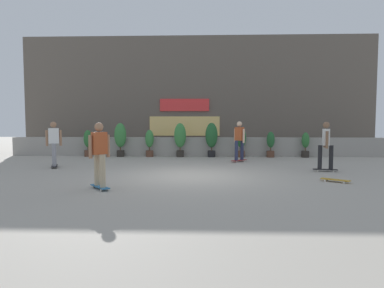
% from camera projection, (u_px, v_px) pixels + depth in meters
% --- Properties ---
extents(ground_plane, '(48.00, 48.00, 0.00)m').
position_uv_depth(ground_plane, '(190.00, 176.00, 10.99)').
color(ground_plane, '#A8A093').
extents(planter_wall, '(18.00, 0.40, 0.90)m').
position_uv_depth(planter_wall, '(196.00, 147.00, 16.94)').
color(planter_wall, gray).
rests_on(planter_wall, ground).
extents(building_backdrop, '(20.00, 2.08, 6.50)m').
position_uv_depth(building_backdrop, '(197.00, 95.00, 20.73)').
color(building_backdrop, '#60564C').
rests_on(building_backdrop, ground).
extents(potted_plant_0, '(0.40, 0.40, 1.27)m').
position_uv_depth(potted_plant_0, '(88.00, 142.00, 16.68)').
color(potted_plant_0, brown).
rests_on(potted_plant_0, ground).
extents(potted_plant_1, '(0.57, 0.57, 1.61)m').
position_uv_depth(potted_plant_1, '(120.00, 137.00, 16.60)').
color(potted_plant_1, '#2D2823').
rests_on(potted_plant_1, ground).
extents(potted_plant_2, '(0.41, 0.41, 1.28)m').
position_uv_depth(potted_plant_2, '(150.00, 142.00, 16.56)').
color(potted_plant_2, brown).
rests_on(potted_plant_2, ground).
extents(potted_plant_3, '(0.56, 0.56, 1.60)m').
position_uv_depth(potted_plant_3, '(180.00, 137.00, 16.49)').
color(potted_plant_3, '#2D2823').
rests_on(potted_plant_3, ground).
extents(potted_plant_4, '(0.57, 0.57, 1.62)m').
position_uv_depth(potted_plant_4, '(212.00, 137.00, 16.43)').
color(potted_plant_4, black).
rests_on(potted_plant_4, ground).
extents(potted_plant_5, '(0.46, 0.46, 1.39)m').
position_uv_depth(potted_plant_5, '(241.00, 140.00, 16.39)').
color(potted_plant_5, brown).
rests_on(potted_plant_5, ground).
extents(potted_plant_6, '(0.37, 0.37, 1.20)m').
position_uv_depth(potted_plant_6, '(271.00, 144.00, 16.34)').
color(potted_plant_6, brown).
rests_on(potted_plant_6, ground).
extents(potted_plant_7, '(0.36, 0.36, 1.17)m').
position_uv_depth(potted_plant_7, '(305.00, 144.00, 16.28)').
color(potted_plant_7, '#2D2823').
rests_on(potted_plant_7, ground).
extents(skater_far_right, '(0.67, 0.74, 1.70)m').
position_uv_depth(skater_far_right, '(99.00, 152.00, 8.80)').
color(skater_far_right, '#266699').
rests_on(skater_far_right, ground).
extents(skater_mid_plaza, '(0.71, 0.70, 1.70)m').
position_uv_depth(skater_mid_plaza, '(239.00, 139.00, 14.55)').
color(skater_mid_plaza, maroon).
rests_on(skater_mid_plaza, ground).
extents(skater_by_wall_left, '(0.82, 0.55, 1.70)m').
position_uv_depth(skater_by_wall_left, '(326.00, 144.00, 11.85)').
color(skater_by_wall_left, black).
rests_on(skater_by_wall_left, ground).
extents(skater_by_wall_right, '(0.53, 0.82, 1.70)m').
position_uv_depth(skater_by_wall_right, '(54.00, 142.00, 12.80)').
color(skater_by_wall_right, black).
rests_on(skater_by_wall_right, ground).
extents(skateboard_near_camera, '(0.77, 0.63, 0.08)m').
position_uv_depth(skateboard_near_camera, '(335.00, 180.00, 9.88)').
color(skateboard_near_camera, '#BF8C26').
rests_on(skateboard_near_camera, ground).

